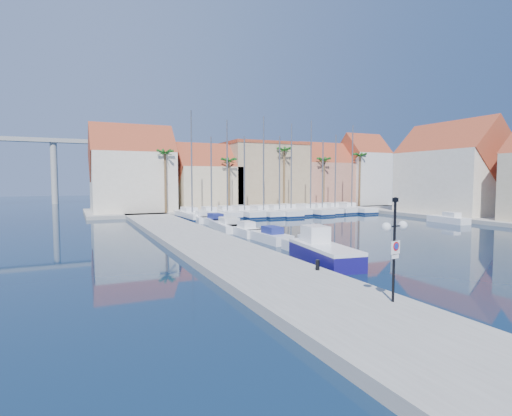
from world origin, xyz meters
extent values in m
plane|color=black|center=(0.00, 0.00, 0.00)|extent=(260.00, 260.00, 0.00)
cube|color=gray|center=(-9.00, 13.50, 0.25)|extent=(6.00, 77.00, 0.50)
cube|color=gray|center=(10.00, 48.00, 0.25)|extent=(54.00, 16.00, 0.50)
cube|color=gray|center=(32.00, 15.00, 0.25)|extent=(12.00, 60.00, 0.50)
cylinder|color=black|center=(-7.00, -5.20, 2.62)|extent=(0.11, 0.11, 4.24)
cylinder|color=black|center=(-7.26, -5.25, 3.57)|extent=(0.53, 0.15, 0.05)
cylinder|color=black|center=(-6.74, -5.16, 3.57)|extent=(0.53, 0.15, 0.05)
sphere|color=white|center=(-7.52, -5.30, 3.57)|extent=(0.38, 0.38, 0.38)
sphere|color=white|center=(-6.48, -5.11, 3.57)|extent=(0.38, 0.38, 0.38)
cube|color=black|center=(-7.00, -5.20, 4.63)|extent=(0.25, 0.17, 0.17)
cube|color=white|center=(-6.99, -5.26, 2.72)|extent=(0.53, 0.13, 0.53)
cylinder|color=red|center=(-6.98, -5.29, 2.78)|extent=(0.36, 0.08, 0.36)
cylinder|color=#1933A5|center=(-6.98, -5.30, 2.78)|extent=(0.25, 0.06, 0.25)
cube|color=white|center=(-6.99, -5.26, 2.35)|extent=(0.42, 0.11, 0.15)
cylinder|color=black|center=(-6.60, 0.84, 0.78)|extent=(0.23, 0.23, 0.57)
cube|color=navy|center=(-3.92, 4.09, 0.50)|extent=(3.04, 6.84, 0.99)
cube|color=white|center=(-3.92, 4.09, 1.10)|extent=(3.04, 6.84, 0.22)
cube|color=white|center=(-3.75, 5.40, 1.71)|extent=(1.65, 1.93, 1.21)
cube|color=white|center=(-3.13, 7.51, 0.40)|extent=(1.75, 5.05, 0.80)
cube|color=white|center=(-3.14, 7.01, 1.10)|extent=(1.17, 1.78, 0.60)
cube|color=white|center=(-3.08, 13.68, 0.40)|extent=(1.93, 5.51, 0.80)
cube|color=navy|center=(-3.06, 13.13, 1.10)|extent=(1.29, 1.95, 0.60)
cube|color=white|center=(-3.43, 18.43, 0.40)|extent=(1.71, 5.27, 0.80)
cube|color=white|center=(-3.43, 17.90, 1.10)|extent=(1.19, 1.85, 0.60)
cube|color=white|center=(-3.48, 22.99, 0.40)|extent=(2.97, 7.50, 0.80)
cube|color=white|center=(-3.54, 22.26, 1.10)|extent=(1.86, 2.70, 0.60)
cube|color=white|center=(-3.21, 28.29, 0.40)|extent=(2.01, 5.93, 0.80)
cube|color=navy|center=(-3.19, 27.70, 1.10)|extent=(1.36, 2.09, 0.60)
cube|color=white|center=(-3.49, 32.43, 0.40)|extent=(2.43, 6.23, 0.80)
cube|color=white|center=(-3.54, 31.82, 1.10)|extent=(1.53, 2.23, 0.60)
cube|color=white|center=(-3.30, 38.75, 0.40)|extent=(1.73, 5.19, 0.80)
cube|color=white|center=(-3.30, 38.24, 1.10)|extent=(1.19, 1.83, 0.60)
cube|color=white|center=(24.00, 17.70, 0.40)|extent=(2.08, 5.45, 0.80)
cube|color=white|center=(23.96, 17.17, 1.10)|extent=(1.33, 1.95, 0.60)
cube|color=white|center=(-3.82, 36.06, 0.50)|extent=(2.72, 9.36, 1.00)
cube|color=#0D1D43|center=(-3.82, 36.06, 0.18)|extent=(2.78, 9.42, 0.28)
cube|color=white|center=(-3.85, 36.99, 1.30)|extent=(1.78, 2.84, 0.60)
cylinder|color=slate|center=(-3.80, 35.60, 7.84)|extent=(0.20, 0.20, 13.68)
cube|color=white|center=(-1.06, 35.92, 0.50)|extent=(2.44, 8.75, 1.00)
cube|color=#0D1D43|center=(-1.06, 35.92, 0.18)|extent=(2.50, 8.81, 0.28)
cube|color=white|center=(-1.04, 36.79, 1.30)|extent=(1.64, 2.64, 0.60)
cylinder|color=slate|center=(-1.07, 35.48, 6.14)|extent=(0.20, 0.20, 10.29)
cube|color=white|center=(1.58, 36.60, 0.50)|extent=(2.72, 8.50, 1.00)
cube|color=#0D1D43|center=(1.58, 36.60, 0.18)|extent=(2.78, 8.57, 0.28)
cube|color=white|center=(1.63, 37.43, 1.30)|extent=(1.68, 2.61, 0.60)
cylinder|color=slate|center=(1.55, 36.18, 7.41)|extent=(0.20, 0.20, 12.82)
cube|color=white|center=(4.02, 36.26, 0.50)|extent=(2.84, 9.84, 1.00)
cube|color=#0D1D43|center=(4.02, 36.26, 0.18)|extent=(2.90, 9.91, 0.28)
cube|color=white|center=(3.99, 37.24, 1.30)|extent=(1.87, 2.98, 0.60)
cylinder|color=slate|center=(4.04, 35.77, 6.32)|extent=(0.20, 0.20, 10.64)
cube|color=white|center=(6.84, 35.72, 0.50)|extent=(2.85, 9.69, 1.00)
cube|color=#0D1D43|center=(6.84, 35.72, 0.18)|extent=(2.91, 9.76, 0.28)
cube|color=white|center=(6.80, 36.68, 1.30)|extent=(1.85, 2.95, 0.60)
cylinder|color=slate|center=(6.86, 35.24, 7.78)|extent=(0.20, 0.20, 13.55)
cube|color=white|center=(9.43, 35.67, 0.50)|extent=(2.83, 10.69, 1.00)
cube|color=#0D1D43|center=(9.43, 35.67, 0.18)|extent=(2.89, 10.75, 0.28)
cube|color=white|center=(9.43, 36.73, 1.30)|extent=(1.96, 3.21, 0.60)
cylinder|color=slate|center=(9.44, 35.13, 6.41)|extent=(0.20, 0.20, 10.82)
cube|color=white|center=(12.04, 36.66, 0.50)|extent=(2.58, 9.30, 1.00)
cube|color=#0D1D43|center=(12.04, 36.66, 0.18)|extent=(2.64, 9.36, 0.28)
cube|color=white|center=(12.02, 37.58, 1.30)|extent=(1.74, 2.81, 0.60)
cylinder|color=slate|center=(12.05, 36.19, 7.46)|extent=(0.20, 0.20, 12.91)
cube|color=white|center=(14.87, 35.62, 0.50)|extent=(3.18, 9.79, 1.00)
cube|color=#0D1D43|center=(14.87, 35.62, 0.18)|extent=(3.24, 9.85, 0.28)
cube|color=white|center=(14.80, 36.58, 1.30)|extent=(1.95, 3.01, 0.60)
cylinder|color=slate|center=(14.91, 35.14, 7.69)|extent=(0.20, 0.20, 13.38)
cube|color=white|center=(17.53, 36.22, 0.50)|extent=(2.75, 9.35, 1.00)
cube|color=#0D1D43|center=(17.53, 36.22, 0.18)|extent=(2.81, 9.41, 0.28)
cube|color=white|center=(17.57, 37.15, 1.30)|extent=(1.79, 2.84, 0.60)
cylinder|color=slate|center=(17.51, 35.76, 6.31)|extent=(0.20, 0.20, 10.62)
cube|color=white|center=(20.17, 36.52, 0.50)|extent=(2.77, 9.14, 1.00)
cube|color=#0D1D43|center=(20.17, 36.52, 0.18)|extent=(2.83, 9.20, 0.28)
cube|color=white|center=(20.12, 37.43, 1.30)|extent=(1.77, 2.79, 0.60)
cylinder|color=slate|center=(20.19, 36.07, 6.81)|extent=(0.20, 0.20, 11.62)
cube|color=white|center=(23.21, 36.20, 0.50)|extent=(2.93, 10.67, 1.00)
cube|color=#0D1D43|center=(23.21, 36.20, 0.18)|extent=(2.99, 10.73, 0.28)
cube|color=white|center=(23.20, 37.26, 1.30)|extent=(1.98, 3.22, 0.60)
cylinder|color=slate|center=(23.22, 35.67, 7.61)|extent=(0.20, 0.20, 13.23)
cube|color=beige|center=(-10.00, 47.00, 5.00)|extent=(12.00, 9.00, 9.00)
cube|color=brown|center=(-10.00, 47.00, 9.50)|extent=(12.30, 9.00, 9.00)
cube|color=#CBBA8F|center=(2.00, 47.00, 4.00)|extent=(10.00, 8.00, 7.00)
cube|color=brown|center=(2.00, 47.00, 7.50)|extent=(10.30, 8.00, 8.00)
cube|color=tan|center=(13.00, 48.00, 6.00)|extent=(14.00, 10.00, 11.00)
cube|color=brown|center=(13.00, 48.00, 11.75)|extent=(14.20, 10.20, 0.50)
cube|color=#B17259|center=(25.00, 47.00, 4.50)|extent=(10.00, 8.00, 8.00)
cube|color=brown|center=(25.00, 47.00, 8.50)|extent=(10.30, 8.00, 8.00)
cube|color=silver|center=(34.00, 46.00, 5.50)|extent=(8.00, 8.00, 10.00)
cube|color=brown|center=(34.00, 46.00, 10.50)|extent=(8.30, 8.00, 8.00)
cube|color=beige|center=(32.00, 24.00, 5.00)|extent=(9.00, 14.00, 9.00)
cube|color=brown|center=(32.00, 24.00, 9.50)|extent=(9.00, 14.30, 9.00)
cylinder|color=brown|center=(-6.00, 42.00, 5.00)|extent=(0.36, 0.36, 9.00)
sphere|color=#195217|center=(-6.00, 42.00, 9.35)|extent=(2.60, 2.60, 2.60)
cylinder|color=brown|center=(4.00, 42.00, 4.50)|extent=(0.36, 0.36, 8.00)
sphere|color=#195217|center=(4.00, 42.00, 8.35)|extent=(2.60, 2.60, 2.60)
cylinder|color=brown|center=(14.00, 42.00, 5.50)|extent=(0.36, 0.36, 10.00)
sphere|color=#195217|center=(14.00, 42.00, 10.35)|extent=(2.60, 2.60, 2.60)
cylinder|color=brown|center=(22.00, 42.00, 4.75)|extent=(0.36, 0.36, 8.50)
sphere|color=#195217|center=(22.00, 42.00, 8.85)|extent=(2.60, 2.60, 2.60)
cylinder|color=brown|center=(30.00, 42.00, 5.25)|extent=(0.36, 0.36, 9.50)
sphere|color=#195217|center=(30.00, 42.00, 9.85)|extent=(2.60, 2.60, 2.60)
cylinder|color=#9E9E99|center=(-22.00, 82.00, 7.00)|extent=(1.40, 1.40, 14.00)
camera|label=1|loc=(-18.68, -17.22, 5.44)|focal=28.00mm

